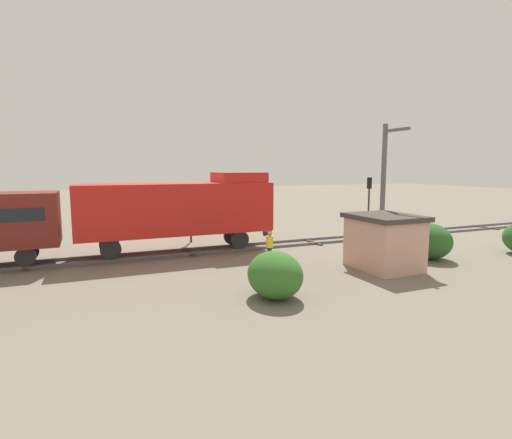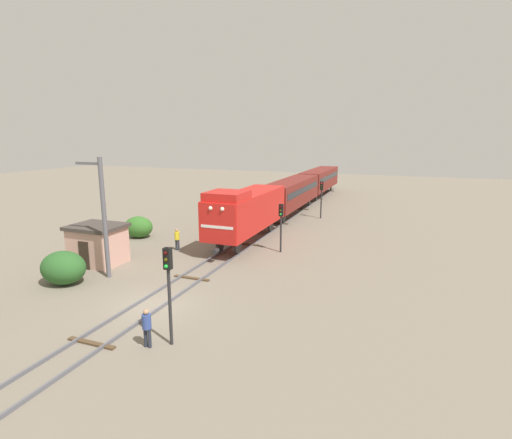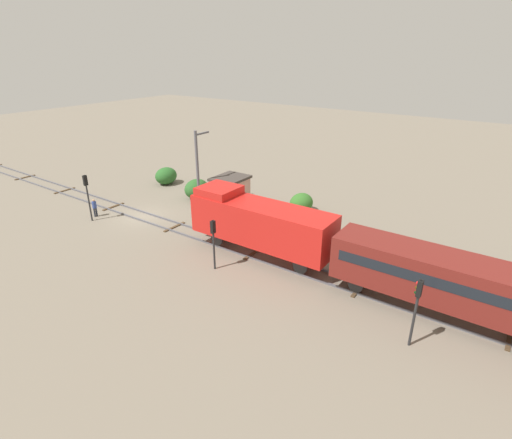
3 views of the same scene
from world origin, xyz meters
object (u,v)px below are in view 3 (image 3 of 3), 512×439
object	(u,v)px
locomotive	(259,222)
relay_hut	(230,190)
traffic_signal_near	(87,190)
worker_near_track	(95,206)
catenary_mast	(198,167)
traffic_signal_mid	(213,236)
traffic_signal_far	(417,301)
worker_by_signal	(250,215)
passenger_car_leading	(457,281)

from	to	relation	value
locomotive	relay_hut	distance (m)	11.49
traffic_signal_near	worker_near_track	world-z (taller)	traffic_signal_near
locomotive	catenary_mast	world-z (taller)	catenary_mast
traffic_signal_mid	traffic_signal_far	world-z (taller)	traffic_signal_far
locomotive	worker_by_signal	distance (m)	5.95
traffic_signal_far	worker_by_signal	size ratio (longest dim) A/B	2.32
passenger_car_leading	traffic_signal_mid	bearing A→B (deg)	-77.05
traffic_signal_near	traffic_signal_mid	bearing A→B (deg)	89.22
catenary_mast	traffic_signal_near	bearing A→B (deg)	-34.32
worker_by_signal	catenary_mast	size ratio (longest dim) A/B	0.23
passenger_car_leading	worker_near_track	world-z (taller)	passenger_car_leading
worker_near_track	relay_hut	bearing A→B (deg)	170.09
passenger_car_leading	relay_hut	bearing A→B (deg)	-108.88
catenary_mast	traffic_signal_far	bearing A→B (deg)	69.05
traffic_signal_mid	worker_near_track	size ratio (longest dim) A/B	2.17
traffic_signal_far	passenger_car_leading	bearing A→B (deg)	161.02
traffic_signal_near	catenary_mast	xyz separation A→B (m)	(-8.27, 5.64, 1.02)
catenary_mast	relay_hut	distance (m)	4.04
traffic_signal_near	locomotive	bearing A→B (deg)	101.19
catenary_mast	relay_hut	size ratio (longest dim) A/B	2.13
worker_near_track	catenary_mast	xyz separation A→B (m)	(-7.47, 6.19, 2.98)
traffic_signal_near	worker_by_signal	bearing A→B (deg)	120.93
traffic_signal_far	worker_near_track	distance (m)	28.90
traffic_signal_far	relay_hut	size ratio (longest dim) A/B	1.13
relay_hut	passenger_car_leading	bearing A→B (deg)	71.12
locomotive	worker_by_signal	size ratio (longest dim) A/B	6.82
traffic_signal_near	traffic_signal_far	xyz separation A→B (m)	(0.40, 28.28, -0.20)
passenger_car_leading	traffic_signal_far	xyz separation A→B (m)	(3.60, -1.24, 0.23)
traffic_signal_mid	relay_hut	distance (m)	13.09
worker_near_track	relay_hut	world-z (taller)	relay_hut
locomotive	worker_near_track	size ratio (longest dim) A/B	6.82
traffic_signal_mid	worker_by_signal	world-z (taller)	traffic_signal_mid
passenger_car_leading	traffic_signal_near	bearing A→B (deg)	-83.81
worker_by_signal	worker_near_track	bearing A→B (deg)	69.56
traffic_signal_mid	relay_hut	world-z (taller)	traffic_signal_mid
passenger_car_leading	catenary_mast	bearing A→B (deg)	-101.98
traffic_signal_near	relay_hut	size ratio (longest dim) A/B	1.22
passenger_car_leading	worker_near_track	size ratio (longest dim) A/B	8.24
locomotive	traffic_signal_near	world-z (taller)	locomotive
traffic_signal_mid	catenary_mast	bearing A→B (deg)	-132.99
passenger_car_leading	traffic_signal_mid	distance (m)	15.18
worker_near_track	worker_by_signal	distance (m)	14.49
locomotive	worker_near_track	world-z (taller)	locomotive
worker_near_track	traffic_signal_far	bearing A→B (deg)	117.10
traffic_signal_mid	catenary_mast	xyz separation A→B (m)	(-8.47, -9.08, 1.39)
traffic_signal_near	worker_near_track	bearing A→B (deg)	-145.59
traffic_signal_mid	locomotive	bearing A→B (deg)	156.85
locomotive	traffic_signal_near	xyz separation A→B (m)	(3.20, -16.18, 0.18)
passenger_car_leading	relay_hut	size ratio (longest dim) A/B	4.00
traffic_signal_near	traffic_signal_far	size ratio (longest dim) A/B	1.08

